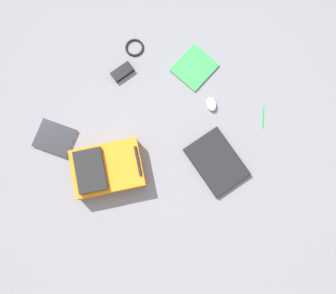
{
  "coord_description": "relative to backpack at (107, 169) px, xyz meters",
  "views": [
    {
      "loc": [
        -0.27,
        0.3,
        2.24
      ],
      "look_at": [
        -0.01,
        0.0,
        0.02
      ],
      "focal_mm": 39.45,
      "sensor_mm": 36.0,
      "label": 1
    }
  ],
  "objects": [
    {
      "name": "cable_coil",
      "position": [
        0.41,
        -0.7,
        -0.06
      ],
      "size": [
        0.12,
        0.12,
        0.01
      ],
      "primitive_type": "torus",
      "color": "black",
      "rests_on": "ground_plane"
    },
    {
      "name": "book_red",
      "position": [
        0.03,
        -0.85,
        -0.06
      ],
      "size": [
        0.22,
        0.24,
        0.01
      ],
      "color": "silver",
      "rests_on": "ground_plane"
    },
    {
      "name": "power_brick",
      "position": [
        0.36,
        -0.52,
        -0.05
      ],
      "size": [
        0.1,
        0.15,
        0.03
      ],
      "primitive_type": "cube",
      "rotation": [
        0.0,
        0.0,
        2.93
      ],
      "color": "black",
      "rests_on": "ground_plane"
    },
    {
      "name": "pen_black",
      "position": [
        -0.5,
        -0.88,
        -0.06
      ],
      "size": [
        0.09,
        0.12,
        0.01
      ],
      "primitive_type": "cylinder",
      "rotation": [
        1.57,
        0.0,
        0.63
      ],
      "color": "#198C33",
      "rests_on": "ground_plane"
    },
    {
      "name": "book_blue",
      "position": [
        0.38,
        0.07,
        -0.06
      ],
      "size": [
        0.28,
        0.26,
        0.02
      ],
      "color": "silver",
      "rests_on": "ground_plane"
    },
    {
      "name": "ground_plane",
      "position": [
        -0.17,
        -0.35,
        -0.07
      ],
      "size": [
        4.13,
        4.13,
        0.0
      ],
      "primitive_type": "plane",
      "color": "slate"
    },
    {
      "name": "laptop",
      "position": [
        -0.47,
        -0.47,
        -0.05
      ],
      "size": [
        0.41,
        0.34,
        0.03
      ],
      "color": "black",
      "rests_on": "ground_plane"
    },
    {
      "name": "computer_mouse",
      "position": [
        -0.21,
        -0.73,
        -0.05
      ],
      "size": [
        0.11,
        0.1,
        0.04
      ],
      "primitive_type": "ellipsoid",
      "rotation": [
        0.0,
        0.0,
        4.12
      ],
      "color": "silver",
      "rests_on": "ground_plane"
    },
    {
      "name": "backpack",
      "position": [
        0.0,
        0.0,
        0.0
      ],
      "size": [
        0.48,
        0.5,
        0.15
      ],
      "color": "orange",
      "rests_on": "ground_plane"
    }
  ]
}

